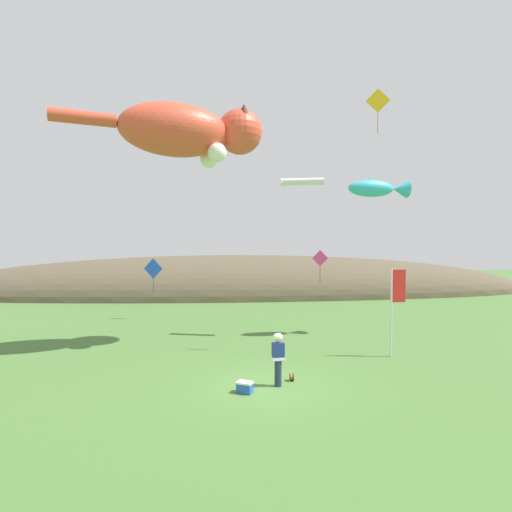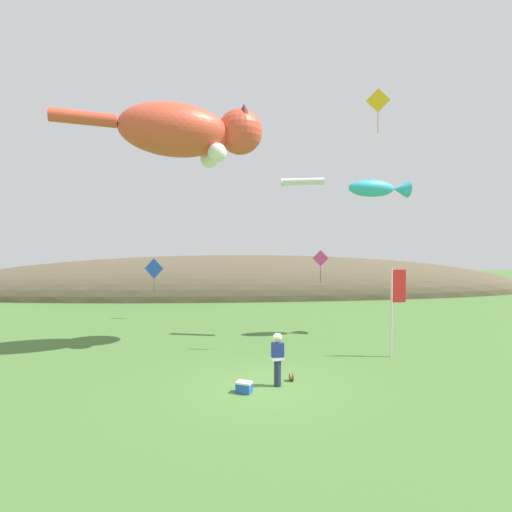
% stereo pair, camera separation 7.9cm
% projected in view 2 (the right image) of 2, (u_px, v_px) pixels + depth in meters
% --- Properties ---
extents(ground_plane, '(120.00, 120.00, 0.00)m').
position_uv_depth(ground_plane, '(265.00, 387.00, 13.41)').
color(ground_plane, '#477033').
extents(distant_hill_ridge, '(60.46, 13.26, 7.61)m').
position_uv_depth(distant_hill_ridge, '(238.00, 293.00, 39.70)').
color(distant_hill_ridge, brown).
rests_on(distant_hill_ridge, ground).
extents(festival_attendant, '(0.45, 0.31, 1.77)m').
position_uv_depth(festival_attendant, '(278.00, 358.00, 13.46)').
color(festival_attendant, '#232D47').
rests_on(festival_attendant, ground).
extents(kite_spool, '(0.13, 0.27, 0.27)m').
position_uv_depth(kite_spool, '(291.00, 377.00, 14.00)').
color(kite_spool, olive).
rests_on(kite_spool, ground).
extents(picnic_cooler, '(0.58, 0.51, 0.36)m').
position_uv_depth(picnic_cooler, '(244.00, 387.00, 12.87)').
color(picnic_cooler, blue).
rests_on(picnic_cooler, ground).
extents(festival_banner_pole, '(0.66, 0.08, 3.78)m').
position_uv_depth(festival_banner_pole, '(395.00, 299.00, 16.98)').
color(festival_banner_pole, silver).
rests_on(festival_banner_pole, ground).
extents(kite_giant_cat, '(9.12, 3.98, 2.85)m').
position_uv_depth(kite_giant_cat, '(190.00, 132.00, 18.42)').
color(kite_giant_cat, '#E04C33').
extents(kite_fish_windsock, '(3.41, 1.25, 1.03)m').
position_uv_depth(kite_fish_windsock, '(378.00, 188.00, 20.98)').
color(kite_fish_windsock, '#33B2CC').
extents(kite_tube_streamer, '(2.26, 0.91, 0.44)m').
position_uv_depth(kite_tube_streamer, '(302.00, 182.00, 20.77)').
color(kite_tube_streamer, white).
extents(kite_diamond_blue, '(1.26, 0.48, 2.24)m').
position_uv_depth(kite_diamond_blue, '(154.00, 269.00, 25.72)').
color(kite_diamond_blue, blue).
extents(kite_diamond_gold, '(1.02, 0.29, 1.96)m').
position_uv_depth(kite_diamond_gold, '(378.00, 101.00, 17.59)').
color(kite_diamond_gold, yellow).
extents(kite_diamond_pink, '(0.89, 0.08, 1.79)m').
position_uv_depth(kite_diamond_pink, '(321.00, 259.00, 21.54)').
color(kite_diamond_pink, '#E53F8C').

